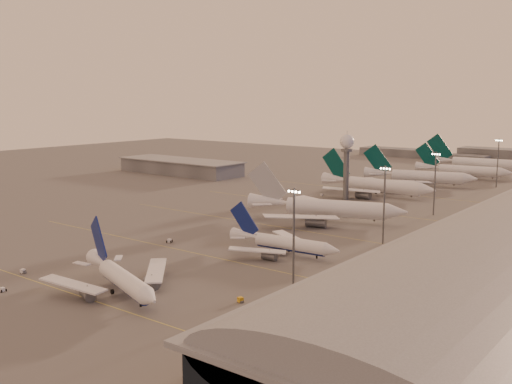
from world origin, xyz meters
The scene contains 25 objects.
ground centered at (0.00, 0.00, 0.00)m, with size 700.00×700.00×0.00m, color #5D5B5B.
taxiway_markings centered at (30.00, 56.00, 0.01)m, with size 180.00×185.25×0.02m.
hangar centered at (-120.00, 140.00, 4.32)m, with size 82.00×27.00×8.50m.
radar_tower centered at (5.00, 120.00, 20.95)m, with size 6.40×6.40×31.10m.
mast_a centered at (58.00, 0.00, 13.74)m, with size 3.60×0.56×25.00m.
mast_b centered at (55.00, 55.00, 13.74)m, with size 3.60×0.56×25.00m.
mast_c centered at (50.00, 110.00, 13.74)m, with size 3.60×0.56×25.00m.
mast_d centered at (48.00, 200.00, 13.74)m, with size 3.60×0.56×25.00m.
distant_horizon centered at (2.62, 325.14, 3.89)m, with size 165.00×37.50×9.00m.
narrowbody_near centered at (27.62, -27.96, 3.26)m, with size 39.57×31.02×16.09m.
narrowbody_mid centered at (37.59, 24.69, 2.97)m, with size 37.51×29.86×14.65m.
widebody_white centered at (22.32, 74.08, 3.74)m, with size 59.43×46.90×21.59m.
greentail_a centered at (11.21, 138.27, 3.78)m, with size 58.96×47.62×21.42m.
greentail_b centered at (14.83, 180.27, 3.75)m, with size 57.17×45.58×21.22m.
greentail_c centered at (23.01, 222.61, 3.49)m, with size 54.41×43.73×19.78m.
greentail_d centered at (20.51, 256.91, 4.07)m, with size 63.40×51.05×23.02m.
gsv_truck_a centered at (-5.64, -32.99, 1.22)m, with size 6.22×3.21×2.39m.
gsv_tug_near centered at (3.78, -44.44, 0.49)m, with size 2.06×3.37×0.95m.
gsv_catering_a centered at (53.94, -15.14, 2.27)m, with size 6.01×3.90×4.55m.
gsv_tug_mid centered at (0.19, 14.42, 0.56)m, with size 3.72×4.42×1.09m.
gsv_truck_b centered at (58.75, 49.04, 1.25)m, with size 6.41×3.42×2.46m.
gsv_truck_c centered at (1.85, 66.26, 0.97)m, with size 4.08×4.82×1.90m.
gsv_catering_b centered at (71.24, 70.28, 1.93)m, with size 5.10×3.27×3.87m.
gsv_tug_far centered at (16.60, 97.35, 0.55)m, with size 3.79×4.33×1.06m.
gsv_truck_d centered at (-8.67, 122.18, 1.12)m, with size 2.69×5.64×2.19m.
Camera 1 is at (136.65, -116.25, 46.58)m, focal length 42.00 mm.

